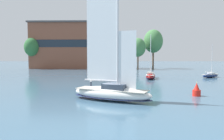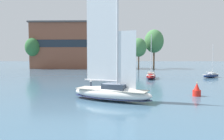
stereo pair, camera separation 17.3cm
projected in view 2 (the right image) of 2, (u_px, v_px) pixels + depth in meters
name	position (u px, v px, depth m)	size (l,w,h in m)	color
ground_plane	(111.00, 100.00, 31.44)	(400.00, 400.00, 0.00)	#42667F
waterfront_building	(73.00, 45.00, 107.90)	(40.14, 14.03, 22.46)	brown
tree_shore_left	(33.00, 47.00, 102.66)	(7.08, 7.08, 14.58)	brown
tree_shore_center	(139.00, 47.00, 98.34)	(6.90, 6.90, 14.20)	brown
tree_shore_right	(154.00, 41.00, 104.72)	(9.10, 9.10, 18.74)	brown
sailboat_main	(111.00, 92.00, 31.34)	(12.45, 7.80, 16.59)	white
sailboat_moored_near_marina	(151.00, 76.00, 60.33)	(4.28, 9.16, 12.15)	maroon
sailboat_moored_mid_channel	(211.00, 75.00, 63.27)	(6.84, 5.59, 9.60)	navy
channel_buoy	(197.00, 90.00, 34.67)	(1.27, 1.27, 2.28)	red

